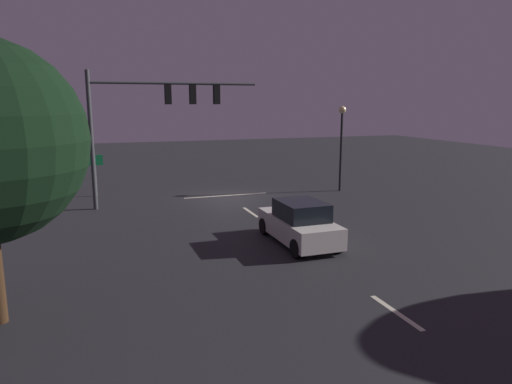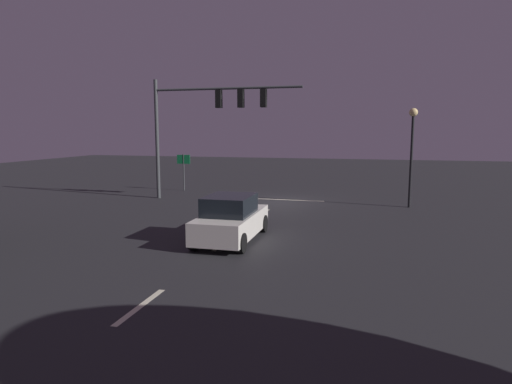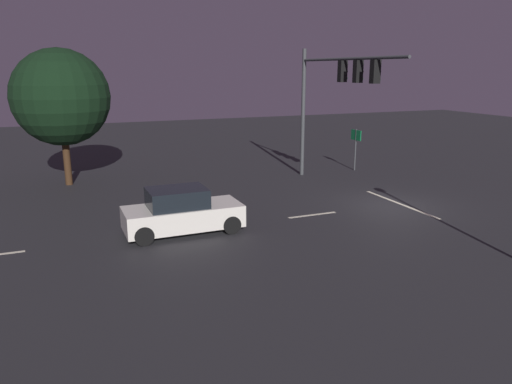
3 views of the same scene
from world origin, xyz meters
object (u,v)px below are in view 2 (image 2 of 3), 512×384
at_px(car_approaching, 231,219).
at_px(route_sign, 184,164).
at_px(street_lamp_left_kerb, 412,139).
at_px(traffic_signal_assembly, 207,112).

distance_m(car_approaching, route_sign, 14.41).
bearing_deg(street_lamp_left_kerb, car_approaching, 53.02).
bearing_deg(car_approaching, street_lamp_left_kerb, -126.98).
height_order(traffic_signal_assembly, street_lamp_left_kerb, traffic_signal_assembly).
distance_m(car_approaching, street_lamp_left_kerb, 11.87).
xyz_separation_m(traffic_signal_assembly, car_approaching, (-4.29, 8.87, -4.26)).
xyz_separation_m(street_lamp_left_kerb, route_sign, (14.26, -3.16, -1.83)).
xyz_separation_m(car_approaching, route_sign, (7.32, -12.37, 0.98)).
distance_m(traffic_signal_assembly, route_sign, 5.67).
relative_size(car_approaching, route_sign, 1.78).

